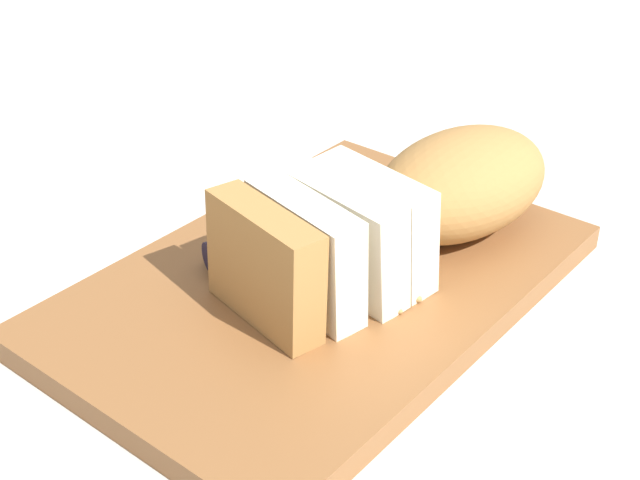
# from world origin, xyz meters

# --- Properties ---
(ground_plane) EXTENTS (3.00, 3.00, 0.00)m
(ground_plane) POSITION_xyz_m (0.00, 0.00, 0.00)
(ground_plane) COLOR beige
(cutting_board) EXTENTS (0.41, 0.28, 0.02)m
(cutting_board) POSITION_xyz_m (0.00, 0.00, 0.01)
(cutting_board) COLOR brown
(cutting_board) RESTS_ON ground_plane
(bread_loaf) EXTENTS (0.30, 0.14, 0.08)m
(bread_loaf) POSITION_xyz_m (-0.07, 0.03, 0.06)
(bread_loaf) COLOR #A8753D
(bread_loaf) RESTS_ON cutting_board
(bread_knife) EXTENTS (0.24, 0.11, 0.02)m
(bread_knife) POSITION_xyz_m (-0.01, -0.04, 0.03)
(bread_knife) COLOR silver
(bread_knife) RESTS_ON cutting_board
(crumb_near_knife) EXTENTS (0.00, 0.00, 0.00)m
(crumb_near_knife) POSITION_xyz_m (-0.05, 0.05, 0.02)
(crumb_near_knife) COLOR tan
(crumb_near_knife) RESTS_ON cutting_board
(crumb_near_loaf) EXTENTS (0.01, 0.01, 0.01)m
(crumb_near_loaf) POSITION_xyz_m (-0.02, 0.07, 0.02)
(crumb_near_loaf) COLOR tan
(crumb_near_loaf) RESTS_ON cutting_board
(crumb_stray_left) EXTENTS (0.00, 0.00, 0.00)m
(crumb_stray_left) POSITION_xyz_m (-0.00, 0.07, 0.02)
(crumb_stray_left) COLOR tan
(crumb_stray_left) RESTS_ON cutting_board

